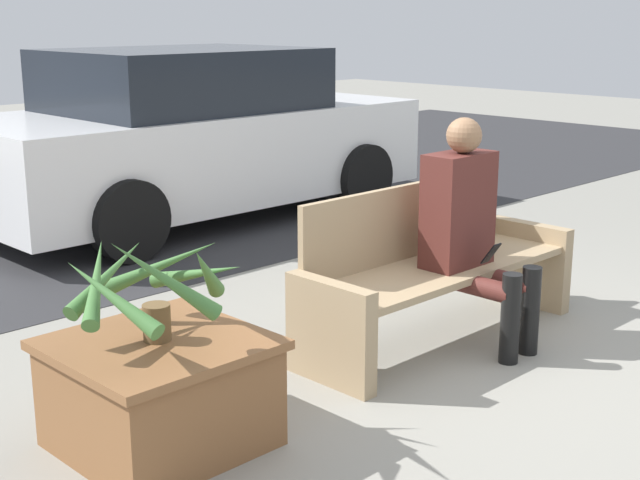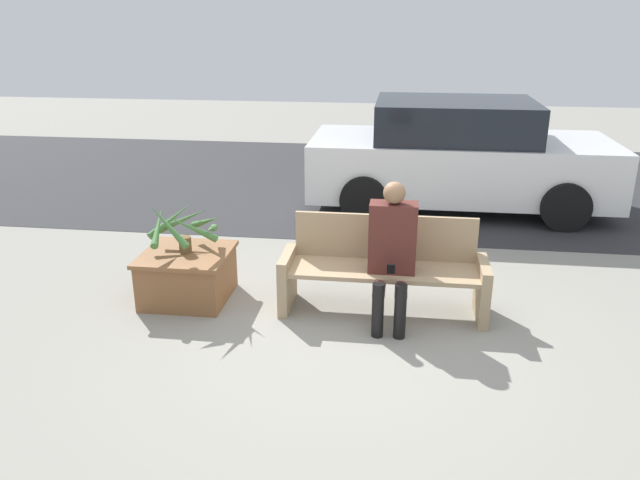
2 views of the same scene
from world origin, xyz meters
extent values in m
plane|color=gray|center=(0.00, 0.00, 0.00)|extent=(30.00, 30.00, 0.00)
cube|color=#2D2D30|center=(0.00, 5.36, 0.00)|extent=(20.00, 6.00, 0.01)
cube|color=tan|center=(-0.64, 0.52, 0.27)|extent=(0.09, 0.56, 0.53)
cube|color=tan|center=(1.15, 0.52, 0.27)|extent=(0.09, 0.56, 0.53)
cube|color=tan|center=(0.26, 0.52, 0.41)|extent=(1.70, 0.51, 0.04)
cube|color=tan|center=(0.26, 0.78, 0.65)|extent=(1.70, 0.04, 0.43)
cube|color=#51231E|center=(0.33, 0.48, 0.75)|extent=(0.42, 0.22, 0.64)
sphere|color=#8C6647|center=(0.33, 0.46, 1.17)|extent=(0.20, 0.20, 0.20)
cylinder|color=#51231E|center=(0.24, 0.26, 0.38)|extent=(0.11, 0.44, 0.11)
cylinder|color=#51231E|center=(0.43, 0.26, 0.38)|extent=(0.11, 0.44, 0.11)
cylinder|color=black|center=(0.24, 0.05, 0.25)|extent=(0.10, 0.10, 0.49)
cylinder|color=black|center=(0.43, 0.05, 0.25)|extent=(0.10, 0.10, 0.49)
cube|color=black|center=(0.33, 0.25, 0.54)|extent=(0.07, 0.09, 0.12)
cube|color=brown|center=(-1.62, 0.56, 0.24)|extent=(0.78, 0.76, 0.48)
cube|color=brown|center=(-1.62, 0.56, 0.46)|extent=(0.83, 0.81, 0.04)
cylinder|color=brown|center=(-1.62, 0.56, 0.56)|extent=(0.12, 0.12, 0.16)
cone|color=#427538|center=(-1.38, 0.61, 0.71)|extent=(0.17, 0.53, 0.21)
cone|color=#427538|center=(-1.46, 0.75, 0.74)|extent=(0.43, 0.39, 0.27)
cone|color=#427538|center=(-1.71, 0.79, 0.73)|extent=(0.51, 0.25, 0.25)
cone|color=#427538|center=(-1.81, 0.71, 0.75)|extent=(0.37, 0.44, 0.29)
cone|color=#427538|center=(-1.86, 0.52, 0.74)|extent=(0.18, 0.51, 0.27)
cone|color=#427538|center=(-1.70, 0.38, 0.80)|extent=(0.44, 0.24, 0.39)
cone|color=#427538|center=(-1.47, 0.40, 0.78)|extent=(0.40, 0.38, 0.35)
cube|color=silver|center=(1.18, 4.06, 0.60)|extent=(4.13, 1.80, 0.78)
cube|color=black|center=(1.08, 4.06, 1.25)|extent=(2.15, 1.66, 0.52)
cylinder|color=black|center=(2.47, 3.16, 0.31)|extent=(0.63, 0.18, 0.63)
cylinder|color=black|center=(2.47, 4.96, 0.31)|extent=(0.63, 0.18, 0.63)
cylinder|color=black|center=(-0.10, 3.16, 0.31)|extent=(0.63, 0.18, 0.63)
cylinder|color=black|center=(-0.10, 4.96, 0.31)|extent=(0.63, 0.18, 0.63)
camera|label=1|loc=(-3.60, -2.42, 1.81)|focal=50.00mm
camera|label=2|loc=(0.38, -4.76, 2.62)|focal=35.00mm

